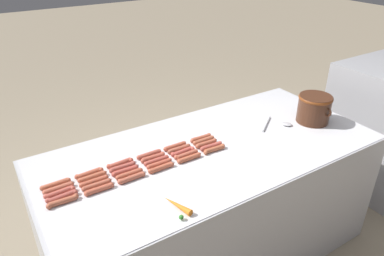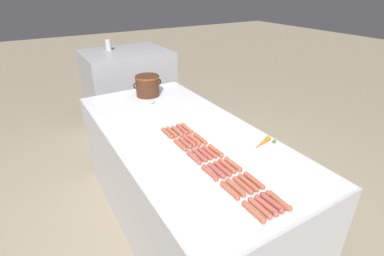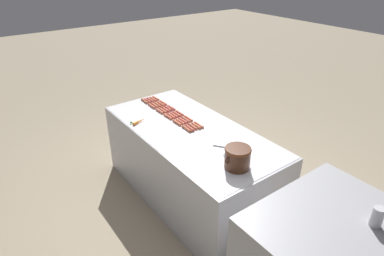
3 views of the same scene
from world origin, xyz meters
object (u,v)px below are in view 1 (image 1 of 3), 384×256
Objects in this scene: hot_dog_17 at (206,143)px; hot_dog_23 at (211,146)px; hot_dog_15 at (156,161)px; hot_dog_27 at (161,168)px; hot_dog_10 at (179,149)px; hot_dog_14 at (125,171)px; hot_dog_18 at (62,196)px; hot_dog_25 at (99,189)px; hot_dog_29 at (214,149)px; hot_dog_11 at (204,140)px; hot_dog_19 at (96,185)px; hot_dog_26 at (132,178)px; hot_dog_16 at (183,152)px; hot_dog_7 at (92,177)px; hot_dog_1 at (89,173)px; hot_dog_6 at (58,188)px; hot_dog_28 at (189,158)px; hot_dog_5 at (201,138)px; serving_spoon at (280,124)px; hot_dog_8 at (123,167)px; hot_dog_12 at (60,192)px; hot_dog_2 at (120,163)px; hot_dog_3 at (149,154)px; hot_dog_4 at (175,146)px; hot_dog_0 at (55,184)px; hot_dog_24 at (63,201)px; hot_dog_13 at (94,181)px; hot_dog_21 at (159,164)px; carrot at (177,206)px; bean_pot at (314,107)px; hot_dog_20 at (129,174)px; hot_dog_9 at (153,157)px.

hot_dog_17 is 1.00× the size of hot_dog_23.
hot_dog_27 is (0.07, -0.01, 0.00)m from hot_dog_15.
hot_dog_10 and hot_dog_14 have the same top height.
hot_dog_17 and hot_dog_18 have the same top height.
hot_dog_29 is (-0.00, 0.69, 0.00)m from hot_dog_25.
hot_dog_11 is 1.00× the size of hot_dog_19.
hot_dog_15 is at bearing 112.48° from hot_dog_26.
hot_dog_25 is at bearing -81.69° from hot_dog_16.
hot_dog_7 is 1.00× the size of hot_dog_26.
hot_dog_19 is (0.11, -0.00, 0.00)m from hot_dog_1.
hot_dog_10 and hot_dog_25 have the same top height.
hot_dog_28 is (0.11, 0.69, 0.00)m from hot_dog_6.
hot_dog_15 is at bearing -77.41° from hot_dog_5.
hot_dog_5 is 1.00× the size of hot_dog_11.
serving_spoon is (0.12, 0.55, -0.01)m from hot_dog_5.
hot_dog_8 is at bearing -123.96° from hot_dog_27.
hot_dog_2 is at bearing 102.98° from hot_dog_12.
hot_dog_7 is at bearing -76.70° from hot_dog_2.
hot_dog_3 is 0.35m from hot_dog_17.
hot_dog_4 and hot_dog_8 have the same top height.
hot_dog_25 is at bearing -88.42° from serving_spoon.
hot_dog_18 is 0.87m from hot_dog_29.
hot_dog_24 is at bearing -1.59° from hot_dog_0.
hot_dog_28 is at bearing 81.83° from hot_dog_13.
hot_dog_25 is 1.00× the size of hot_dog_26.
hot_dog_21 is at bearing 78.16° from hot_dog_14.
hot_dog_11 and hot_dog_28 have the same top height.
hot_dog_12 is (0.08, 0.00, 0.00)m from hot_dog_0.
hot_dog_3 is 1.00× the size of hot_dog_7.
hot_dog_0 is 1.00× the size of hot_dog_27.
hot_dog_7 is 0.86× the size of carrot.
hot_dog_13 is (0.08, 0.17, 0.00)m from hot_dog_0.
hot_dog_5 is (0.00, 0.70, 0.00)m from hot_dog_1.
bean_pot is at bearing 86.84° from hot_dog_19.
hot_dog_5 and hot_dog_20 have the same top height.
hot_dog_8 is at bearing -98.55° from hot_dog_23.
hot_dog_16 is 1.00× the size of hot_dog_28.
hot_dog_23 is at bearing 84.93° from hot_dog_6.
hot_dog_23 is (0.12, 0.35, 0.00)m from hot_dog_3.
hot_dog_9 is 0.17m from hot_dog_10.
hot_dog_4 is at bearing -173.94° from hot_dog_16.
hot_dog_4 is 1.00× the size of hot_dog_15.
hot_dog_13 is 0.17m from hot_dog_14.
hot_dog_18 is at bearing -84.90° from hot_dog_11.
hot_dog_25 is at bearing -65.28° from hot_dog_14.
hot_dog_8 is 1.00× the size of hot_dog_16.
hot_dog_14 is at bearing -101.84° from hot_dog_21.
hot_dog_15 is at bearing -64.42° from hot_dog_4.
hot_dog_7 is 0.52m from hot_dog_16.
hot_dog_17 is 1.00× the size of hot_dog_21.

